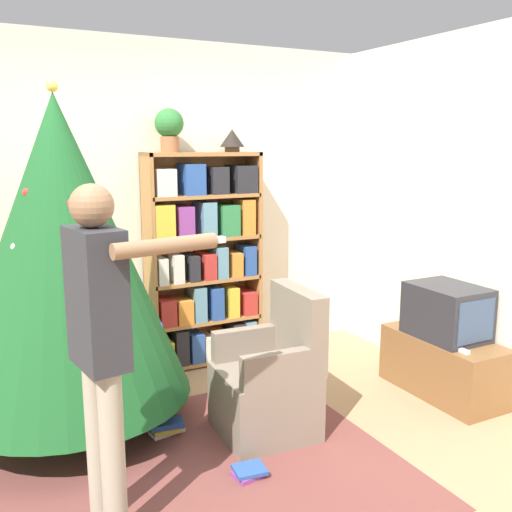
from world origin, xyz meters
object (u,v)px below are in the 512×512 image
at_px(christmas_tree, 63,251).
at_px(standing_person, 101,334).
at_px(television, 447,312).
at_px(potted_plant, 169,127).
at_px(bookshelf, 205,264).
at_px(table_lamp, 232,139).
at_px(armchair, 271,383).

relative_size(christmas_tree, standing_person, 1.32).
bearing_deg(standing_person, television, 89.94).
bearing_deg(potted_plant, bookshelf, -1.55).
height_order(christmas_tree, potted_plant, christmas_tree).
bearing_deg(table_lamp, christmas_tree, -155.87).
xyz_separation_m(bookshelf, table_lamp, (0.26, 0.01, 1.00)).
distance_m(television, table_lamp, 2.11).
bearing_deg(table_lamp, armchair, -105.07).
height_order(television, armchair, armchair).
bearing_deg(bookshelf, television, -46.56).
distance_m(television, armchair, 1.42).
height_order(television, christmas_tree, christmas_tree).
height_order(armchair, potted_plant, potted_plant).
xyz_separation_m(television, potted_plant, (-1.57, 1.38, 1.30)).
bearing_deg(christmas_tree, television, -16.33).
relative_size(television, armchair, 0.58).
bearing_deg(potted_plant, table_lamp, -0.00).
relative_size(bookshelf, table_lamp, 8.68).
bearing_deg(standing_person, table_lamp, 131.27).
bearing_deg(television, bookshelf, 133.44).
distance_m(bookshelf, potted_plant, 1.12).
relative_size(potted_plant, table_lamp, 1.64).
distance_m(bookshelf, standing_person, 2.15).
bearing_deg(television, table_lamp, 127.06).
distance_m(bookshelf, armchair, 1.39).
bearing_deg(standing_person, armchair, 104.22).
bearing_deg(potted_plant, standing_person, -118.16).
height_order(bookshelf, potted_plant, potted_plant).
relative_size(christmas_tree, armchair, 2.35).
bearing_deg(standing_person, christmas_tree, 169.67).
bearing_deg(armchair, standing_person, -63.28).
relative_size(television, table_lamp, 2.67).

